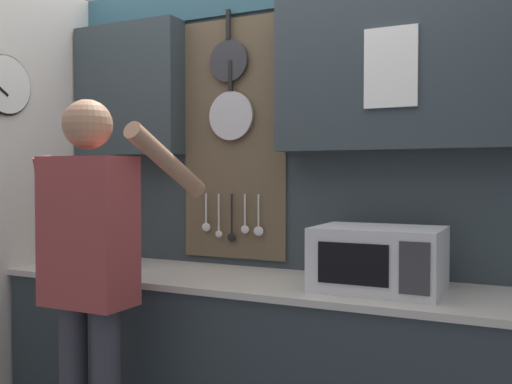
{
  "coord_description": "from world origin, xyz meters",
  "views": [
    {
      "loc": [
        1.21,
        -2.42,
        1.39
      ],
      "look_at": [
        -0.08,
        0.21,
        1.3
      ],
      "focal_mm": 40.0,
      "sensor_mm": 36.0,
      "label": 1
    }
  ],
  "objects_px": {
    "utensil_crock": "(126,252)",
    "person": "(91,262)",
    "knife_block": "(70,245)",
    "microwave": "(379,259)"
  },
  "relations": [
    {
      "from": "utensil_crock",
      "to": "person",
      "type": "relative_size",
      "value": 0.2
    },
    {
      "from": "knife_block",
      "to": "microwave",
      "type": "bearing_deg",
      "value": -0.02
    },
    {
      "from": "microwave",
      "to": "utensil_crock",
      "type": "relative_size",
      "value": 1.52
    },
    {
      "from": "microwave",
      "to": "person",
      "type": "xyz_separation_m",
      "value": [
        -1.1,
        -0.55,
        -0.01
      ]
    },
    {
      "from": "microwave",
      "to": "utensil_crock",
      "type": "height_order",
      "value": "utensil_crock"
    },
    {
      "from": "knife_block",
      "to": "person",
      "type": "bearing_deg",
      "value": -40.38
    },
    {
      "from": "microwave",
      "to": "person",
      "type": "bearing_deg",
      "value": -153.5
    },
    {
      "from": "microwave",
      "to": "knife_block",
      "type": "height_order",
      "value": "knife_block"
    },
    {
      "from": "knife_block",
      "to": "person",
      "type": "height_order",
      "value": "person"
    },
    {
      "from": "microwave",
      "to": "utensil_crock",
      "type": "xyz_separation_m",
      "value": [
        -1.35,
        0.0,
        -0.05
      ]
    }
  ]
}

